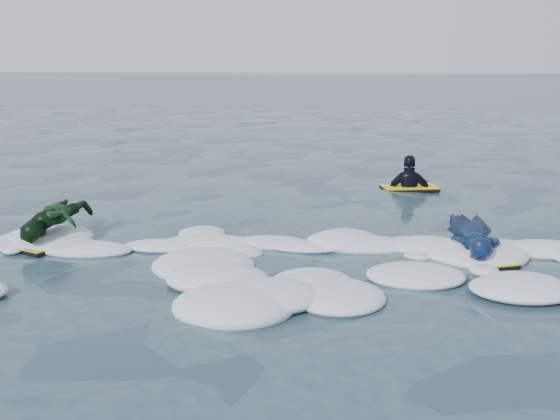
{
  "coord_description": "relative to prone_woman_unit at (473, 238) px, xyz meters",
  "views": [
    {
      "loc": [
        1.18,
        -7.04,
        2.55
      ],
      "look_at": [
        0.58,
        1.6,
        0.51
      ],
      "focal_mm": 45.0,
      "sensor_mm": 36.0,
      "label": 1
    }
  ],
  "objects": [
    {
      "name": "ground",
      "position": [
        -3.0,
        -1.52,
        -0.21
      ],
      "size": [
        120.0,
        120.0,
        0.0
      ],
      "primitive_type": "plane",
      "color": "#152134",
      "rests_on": "ground"
    },
    {
      "name": "foam_band",
      "position": [
        -3.0,
        -0.49,
        -0.21
      ],
      "size": [
        12.0,
        3.1,
        0.3
      ],
      "primitive_type": null,
      "color": "white",
      "rests_on": "ground"
    },
    {
      "name": "prone_woman_unit",
      "position": [
        0.0,
        0.0,
        0.0
      ],
      "size": [
        0.89,
        1.66,
        0.41
      ],
      "rotation": [
        0.0,
        0.0,
        1.9
      ],
      "color": "black",
      "rests_on": "ground"
    },
    {
      "name": "prone_child_unit",
      "position": [
        -5.38,
        0.14,
        0.05
      ],
      "size": [
        0.84,
        1.41,
        0.52
      ],
      "rotation": [
        0.0,
        0.0,
        1.09
      ],
      "color": "black",
      "rests_on": "ground"
    },
    {
      "name": "waiting_rider_unit",
      "position": [
        -0.35,
        3.97,
        -0.31
      ],
      "size": [
        1.07,
        0.71,
        1.49
      ],
      "rotation": [
        0.0,
        0.0,
        0.17
      ],
      "color": "black",
      "rests_on": "ground"
    }
  ]
}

